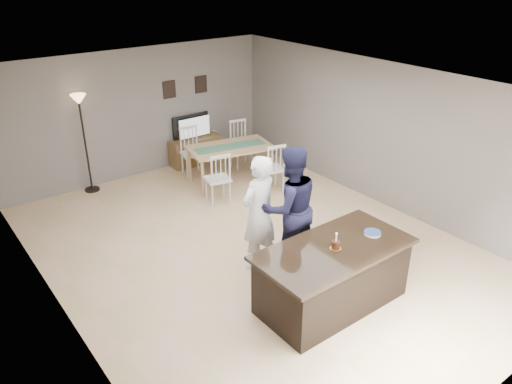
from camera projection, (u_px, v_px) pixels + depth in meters
floor at (253, 248)px, 8.23m from camera, size 8.00×8.00×0.00m
room_shell at (252, 153)px, 7.51m from camera, size 8.00×8.00×8.00m
kitchen_island at (332, 276)px, 6.74m from camera, size 2.15×1.10×0.90m
tv_console at (196, 151)px, 11.46m from camera, size 1.20×0.40×0.60m
television at (193, 127)px, 11.27m from camera, size 0.91×0.12×0.53m
tv_screen_glow at (195, 127)px, 11.21m from camera, size 0.78×0.00×0.78m
picture_frames at (185, 87)px, 10.96m from camera, size 1.10×0.02×0.38m
doorway at (138, 346)px, 4.40m from camera, size 0.00×2.10×2.65m
woman at (259, 213)px, 7.39m from camera, size 0.72×0.53×1.82m
man at (290, 208)px, 7.43m from camera, size 1.09×0.94×1.94m
birthday_cake at (336, 245)px, 6.51m from camera, size 0.15×0.15×0.24m
plate_stack at (373, 233)px, 6.85m from camera, size 0.24×0.24×0.04m
dining_table at (230, 153)px, 10.34m from camera, size 1.98×2.21×1.04m
floor_lamp at (81, 117)px, 9.59m from camera, size 0.30×0.30×2.00m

